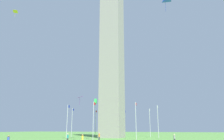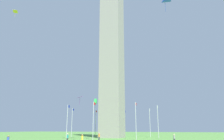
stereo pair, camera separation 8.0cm
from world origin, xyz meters
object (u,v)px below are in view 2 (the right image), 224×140
(flagpole_e, at_px, (72,121))
(person_gray_shirt, at_px, (174,139))
(flagpole_nw, at_px, (150,121))
(flagpole_ne, at_px, (96,122))
(person_yellow_shirt, at_px, (82,140))
(kite_yellow_diamond, at_px, (15,12))
(flagpole_sw, at_px, (136,119))
(person_teal_shirt, at_px, (68,138))
(kite_blue_delta, at_px, (165,0))
(flagpole_w, at_px, (158,120))
(kite_green_box, at_px, (96,101))
(flagpole_s, at_px, (93,119))
(flagpole_n, at_px, (125,122))
(person_orange_shirt, at_px, (99,137))
(kite_purple_diamond, at_px, (80,97))
(obelisk_monument, at_px, (112,45))
(flagpole_se, at_px, (67,120))

(flagpole_e, relative_size, person_gray_shirt, 5.65)
(flagpole_nw, bearing_deg, person_gray_shirt, -162.39)
(flagpole_ne, height_order, person_yellow_shirt, flagpole_ne)
(kite_yellow_diamond, bearing_deg, flagpole_sw, -64.58)
(person_teal_shirt, xyz_separation_m, kite_blue_delta, (-3.80, -20.04, 23.11))
(flagpole_w, bearing_deg, kite_green_box, 124.82)
(flagpole_w, bearing_deg, flagpole_ne, 67.50)
(person_teal_shirt, bearing_deg, flagpole_nw, -12.05)
(flagpole_e, distance_m, flagpole_s, 19.22)
(flagpole_n, distance_m, flagpole_sw, 25.11)
(person_orange_shirt, bearing_deg, flagpole_n, -12.41)
(flagpole_ne, distance_m, kite_purple_diamond, 22.38)
(flagpole_nw, bearing_deg, obelisk_monument, 135.16)
(obelisk_monument, height_order, person_orange_shirt, obelisk_monument)
(flagpole_s, height_order, person_yellow_shirt, flagpole_s)
(flagpole_ne, bearing_deg, kite_yellow_diamond, 164.25)
(flagpole_w, bearing_deg, kite_blue_delta, -167.54)
(flagpole_w, height_order, person_teal_shirt, flagpole_w)
(flagpole_nw, xyz_separation_m, kite_green_box, (-19.77, 10.63, 4.67))
(flagpole_nw, distance_m, person_yellow_shirt, 42.51)
(obelisk_monument, height_order, flagpole_nw, obelisk_monument)
(person_orange_shirt, bearing_deg, obelisk_monument, -7.88)
(person_yellow_shirt, bearing_deg, flagpole_s, 27.76)
(person_teal_shirt, bearing_deg, kite_purple_diamond, 23.44)
(flagpole_s, bearing_deg, obelisk_monument, -0.00)
(flagpole_sw, relative_size, person_yellow_shirt, 5.15)
(person_teal_shirt, height_order, kite_blue_delta, kite_blue_delta)
(flagpole_se, distance_m, person_gray_shirt, 31.35)
(obelisk_monument, bearing_deg, flagpole_e, 89.77)
(person_gray_shirt, height_order, kite_green_box, kite_green_box)
(flagpole_ne, relative_size, flagpole_w, 1.00)
(kite_blue_delta, bearing_deg, kite_purple_diamond, 55.13)
(kite_purple_diamond, bearing_deg, flagpole_s, -112.25)
(obelisk_monument, distance_m, kite_blue_delta, 35.50)
(flagpole_ne, bearing_deg, flagpole_w, -112.50)
(flagpole_se, height_order, flagpole_nw, same)
(kite_green_box, bearing_deg, person_yellow_shirt, -160.67)
(flagpole_w, bearing_deg, kite_purple_diamond, 121.86)
(kite_green_box, bearing_deg, kite_yellow_diamond, 126.04)
(flagpole_s, height_order, flagpole_sw, same)
(person_orange_shirt, bearing_deg, flagpole_sw, -57.89)
(obelisk_monument, distance_m, flagpole_ne, 27.66)
(flagpole_ne, distance_m, kite_green_box, 22.05)
(person_gray_shirt, relative_size, kite_yellow_diamond, 0.92)
(flagpole_sw, xyz_separation_m, kite_green_box, (-0.55, 10.63, 4.67))
(flagpole_s, distance_m, person_orange_shirt, 6.39)
(flagpole_ne, xyz_separation_m, person_teal_shirt, (-34.76, -9.55, -4.08))
(kite_yellow_diamond, bearing_deg, kite_blue_delta, -98.54)
(flagpole_ne, bearing_deg, flagpole_sw, -135.00)
(kite_purple_diamond, bearing_deg, person_teal_shirt, -160.05)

